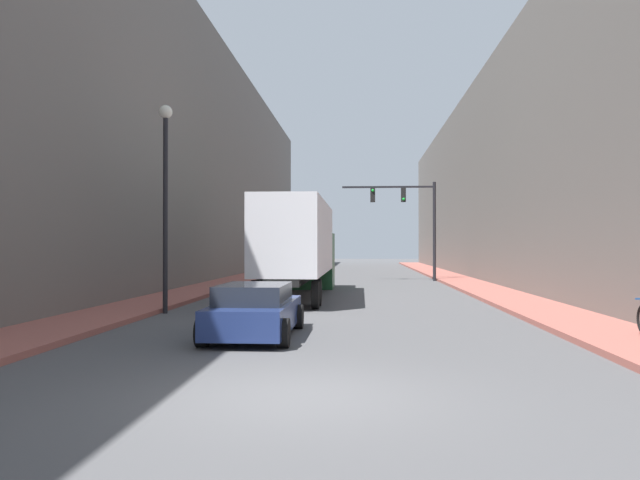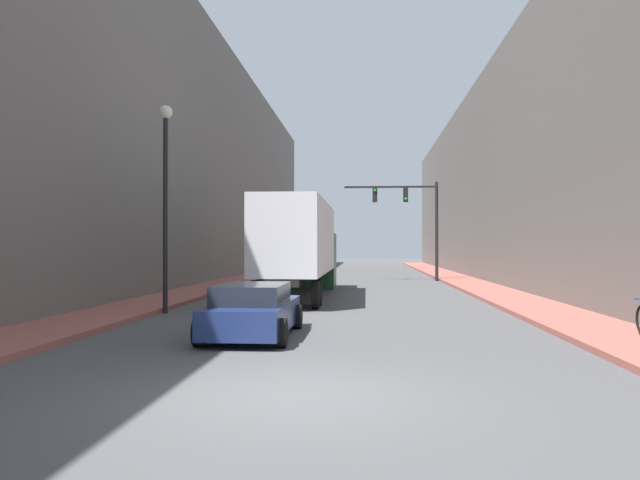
{
  "view_description": "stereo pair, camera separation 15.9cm",
  "coord_description": "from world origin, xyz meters",
  "px_view_note": "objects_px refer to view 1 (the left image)",
  "views": [
    {
      "loc": [
        0.89,
        -9.09,
        2.19
      ],
      "look_at": [
        -0.53,
        12.3,
        2.4
      ],
      "focal_mm": 35.0,
      "sensor_mm": 36.0,
      "label": 1
    },
    {
      "loc": [
        1.05,
        -9.08,
        2.19
      ],
      "look_at": [
        -0.53,
        12.3,
        2.4
      ],
      "focal_mm": 35.0,
      "sensor_mm": 36.0,
      "label": 2
    }
  ],
  "objects_px": {
    "sedan_car": "(255,311)",
    "traffic_signal_gantry": "(412,213)",
    "semi_truck": "(300,245)",
    "street_lamp": "(165,180)"
  },
  "relations": [
    {
      "from": "sedan_car",
      "to": "traffic_signal_gantry",
      "type": "relative_size",
      "value": 0.71
    },
    {
      "from": "semi_truck",
      "to": "traffic_signal_gantry",
      "type": "height_order",
      "value": "traffic_signal_gantry"
    },
    {
      "from": "sedan_car",
      "to": "semi_truck",
      "type": "bearing_deg",
      "value": 90.43
    },
    {
      "from": "street_lamp",
      "to": "traffic_signal_gantry",
      "type": "bearing_deg",
      "value": 63.99
    },
    {
      "from": "semi_truck",
      "to": "street_lamp",
      "type": "xyz_separation_m",
      "value": [
        -3.73,
        -7.07,
        2.11
      ]
    },
    {
      "from": "traffic_signal_gantry",
      "to": "semi_truck",
      "type": "bearing_deg",
      "value": -114.97
    },
    {
      "from": "semi_truck",
      "to": "street_lamp",
      "type": "distance_m",
      "value": 8.27
    },
    {
      "from": "semi_truck",
      "to": "traffic_signal_gantry",
      "type": "xyz_separation_m",
      "value": [
        5.88,
        12.62,
        2.06
      ]
    },
    {
      "from": "sedan_car",
      "to": "street_lamp",
      "type": "relative_size",
      "value": 0.65
    },
    {
      "from": "sedan_car",
      "to": "traffic_signal_gantry",
      "type": "distance_m",
      "value": 25.65
    }
  ]
}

